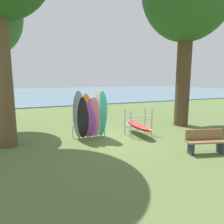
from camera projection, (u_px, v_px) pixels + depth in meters
ground_plane at (111, 139)px, 8.98m from camera, size 80.00×80.00×0.00m
lake_water at (49, 93)px, 35.64m from camera, size 80.00×36.00×0.10m
leaning_board_pile at (90, 116)px, 8.87m from camera, size 1.62×0.89×2.19m
board_storage_rack at (138, 125)px, 9.55m from camera, size 1.15×2.13×1.25m
park_bench at (205, 141)px, 7.25m from camera, size 1.46×0.76×0.85m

